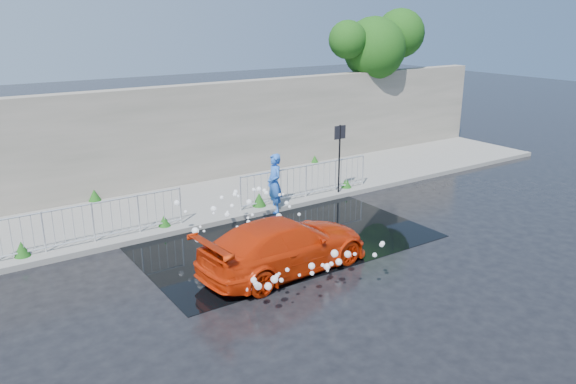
# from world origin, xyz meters

# --- Properties ---
(ground) EXTENTS (90.00, 90.00, 0.00)m
(ground) POSITION_xyz_m (0.00, 0.00, 0.00)
(ground) COLOR black
(ground) RESTS_ON ground
(pavement) EXTENTS (30.00, 4.00, 0.15)m
(pavement) POSITION_xyz_m (0.00, 5.00, 0.07)
(pavement) COLOR gray
(pavement) RESTS_ON ground
(curb) EXTENTS (30.00, 0.25, 0.16)m
(curb) POSITION_xyz_m (0.00, 3.00, 0.08)
(curb) COLOR gray
(curb) RESTS_ON ground
(retaining_wall) EXTENTS (30.00, 0.60, 3.50)m
(retaining_wall) POSITION_xyz_m (0.00, 7.20, 1.90)
(retaining_wall) COLOR #6B685A
(retaining_wall) RESTS_ON pavement
(puddle) EXTENTS (8.00, 5.00, 0.01)m
(puddle) POSITION_xyz_m (0.50, 1.00, 0.01)
(puddle) COLOR black
(puddle) RESTS_ON ground
(sign_post) EXTENTS (0.45, 0.06, 2.50)m
(sign_post) POSITION_xyz_m (4.20, 3.10, 1.72)
(sign_post) COLOR black
(sign_post) RESTS_ON ground
(tree) EXTENTS (4.88, 2.71, 6.28)m
(tree) POSITION_xyz_m (9.77, 7.41, 4.78)
(tree) COLOR #332114
(tree) RESTS_ON ground
(railing_left) EXTENTS (5.05, 0.05, 1.10)m
(railing_left) POSITION_xyz_m (-4.00, 3.35, 0.74)
(railing_left) COLOR silver
(railing_left) RESTS_ON pavement
(railing_right) EXTENTS (5.05, 0.05, 1.10)m
(railing_right) POSITION_xyz_m (3.00, 3.35, 0.74)
(railing_right) COLOR silver
(railing_right) RESTS_ON pavement
(weeds) EXTENTS (12.17, 3.93, 0.44)m
(weeds) POSITION_xyz_m (-0.38, 4.43, 0.34)
(weeds) COLOR #164211
(weeds) RESTS_ON pavement
(water_spray) EXTENTS (3.67, 5.54, 1.06)m
(water_spray) POSITION_xyz_m (-0.71, 0.08, 0.69)
(water_spray) COLOR white
(water_spray) RESTS_ON ground
(red_car) EXTENTS (4.60, 2.17, 1.30)m
(red_car) POSITION_xyz_m (-0.56, -0.70, 0.65)
(red_car) COLOR red
(red_car) RESTS_ON ground
(person) EXTENTS (0.56, 0.75, 1.89)m
(person) POSITION_xyz_m (1.53, 3.00, 0.94)
(person) COLOR blue
(person) RESTS_ON ground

